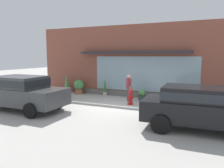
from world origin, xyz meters
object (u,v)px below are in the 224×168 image
at_px(potted_plant_trailing_edge, 67,84).
at_px(potted_plant_doorstep, 142,95).
at_px(fire_hydrant, 130,97).
at_px(pedestrian_with_handbag, 129,86).
at_px(potted_plant_window_left, 79,86).
at_px(parked_car_black, 199,105).
at_px(parked_car_dark_gray, 22,91).
at_px(potted_plant_window_right, 189,97).
at_px(potted_plant_corner_tall, 174,97).
at_px(potted_plant_near_hydrant, 105,87).

distance_m(potted_plant_trailing_edge, potted_plant_doorstep, 5.76).
xyz_separation_m(fire_hydrant, pedestrian_with_handbag, (-0.34, 0.68, 0.48)).
bearing_deg(potted_plant_window_left, parked_car_black, -30.04).
bearing_deg(parked_car_dark_gray, pedestrian_with_handbag, 44.04).
xyz_separation_m(pedestrian_with_handbag, potted_plant_window_left, (-4.09, 1.04, -0.36)).
xyz_separation_m(potted_plant_window_right, potted_plant_corner_tall, (-0.83, -0.20, -0.04)).
bearing_deg(parked_car_black, potted_plant_trailing_edge, 151.49).
bearing_deg(fire_hydrant, parked_car_black, -38.98).
bearing_deg(parked_car_black, potted_plant_near_hydrant, 140.76).
height_order(pedestrian_with_handbag, potted_plant_window_left, pedestrian_with_handbag).
bearing_deg(potted_plant_window_left, parked_car_dark_gray, -90.62).
relative_size(potted_plant_window_right, potted_plant_window_left, 0.72).
bearing_deg(fire_hydrant, potted_plant_near_hydrant, 143.78).
bearing_deg(pedestrian_with_handbag, potted_plant_doorstep, 94.87).
xyz_separation_m(fire_hydrant, potted_plant_near_hydrant, (-2.42, 1.77, 0.14)).
bearing_deg(parked_car_black, potted_plant_window_left, 148.62).
relative_size(potted_plant_window_right, potted_plant_trailing_edge, 0.54).
bearing_deg(potted_plant_near_hydrant, potted_plant_trailing_edge, -179.57).
xyz_separation_m(potted_plant_trailing_edge, potted_plant_doorstep, (5.74, -0.34, -0.32)).
xyz_separation_m(fire_hydrant, potted_plant_window_right, (2.94, 1.56, -0.06)).
bearing_deg(potted_plant_doorstep, potted_plant_near_hydrant, 172.15).
xyz_separation_m(parked_car_black, potted_plant_trailing_edge, (-9.12, 4.68, -0.26)).
height_order(potted_plant_window_right, potted_plant_window_left, potted_plant_window_left).
bearing_deg(potted_plant_near_hydrant, potted_plant_window_right, -2.33).
relative_size(fire_hydrant, pedestrian_with_handbag, 0.54).
bearing_deg(potted_plant_window_left, potted_plant_doorstep, -3.90).
bearing_deg(potted_plant_window_left, potted_plant_near_hydrant, 1.40).
bearing_deg(potted_plant_corner_tall, parked_car_dark_gray, -144.59).
distance_m(pedestrian_with_handbag, potted_plant_doorstep, 1.10).
xyz_separation_m(fire_hydrant, potted_plant_window_left, (-4.43, 1.73, 0.13)).
height_order(potted_plant_corner_tall, potted_plant_window_left, potted_plant_window_left).
bearing_deg(potted_plant_window_left, potted_plant_window_right, -1.32).
xyz_separation_m(potted_plant_corner_tall, potted_plant_window_left, (-6.55, 0.37, 0.22)).
bearing_deg(potted_plant_trailing_edge, pedestrian_with_handbag, -11.69).
relative_size(fire_hydrant, parked_car_dark_gray, 0.20).
distance_m(parked_car_dark_gray, potted_plant_window_left, 5.08).
bearing_deg(potted_plant_window_right, pedestrian_with_handbag, -165.13).
distance_m(potted_plant_window_left, potted_plant_trailing_edge, 1.08).
xyz_separation_m(parked_car_black, parked_car_dark_gray, (-8.10, -0.41, 0.05)).
distance_m(parked_car_dark_gray, potted_plant_doorstep, 6.72).
xyz_separation_m(potted_plant_near_hydrant, potted_plant_window_left, (-2.01, -0.05, -0.01)).
relative_size(pedestrian_with_handbag, potted_plant_window_right, 2.19).
distance_m(pedestrian_with_handbag, potted_plant_corner_tall, 2.61).
height_order(fire_hydrant, potted_plant_window_right, fire_hydrant).
xyz_separation_m(parked_car_black, potted_plant_doorstep, (-3.38, 4.34, -0.58)).
relative_size(potted_plant_trailing_edge, potted_plant_doorstep, 2.04).
relative_size(parked_car_black, potted_plant_doorstep, 6.31).
height_order(parked_car_dark_gray, potted_plant_doorstep, parked_car_dark_gray).
bearing_deg(potted_plant_doorstep, parked_car_dark_gray, -134.90).
bearing_deg(parked_car_black, pedestrian_with_handbag, 136.27).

